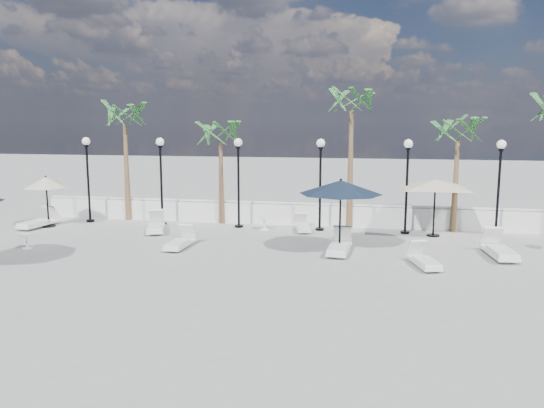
% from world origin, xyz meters
% --- Properties ---
extents(ground, '(100.00, 100.00, 0.00)m').
position_xyz_m(ground, '(0.00, 0.00, 0.00)').
color(ground, gray).
rests_on(ground, ground).
extents(balustrade, '(26.00, 0.30, 1.01)m').
position_xyz_m(balustrade, '(0.00, 7.50, 0.47)').
color(balustrade, silver).
rests_on(balustrade, ground).
extents(lamppost_0, '(0.36, 0.36, 3.84)m').
position_xyz_m(lamppost_0, '(-10.50, 6.50, 2.49)').
color(lamppost_0, black).
rests_on(lamppost_0, ground).
extents(lamppost_1, '(0.36, 0.36, 3.84)m').
position_xyz_m(lamppost_1, '(-7.00, 6.50, 2.49)').
color(lamppost_1, black).
rests_on(lamppost_1, ground).
extents(lamppost_2, '(0.36, 0.36, 3.84)m').
position_xyz_m(lamppost_2, '(-3.50, 6.50, 2.49)').
color(lamppost_2, black).
rests_on(lamppost_2, ground).
extents(lamppost_3, '(0.36, 0.36, 3.84)m').
position_xyz_m(lamppost_3, '(0.00, 6.50, 2.49)').
color(lamppost_3, black).
rests_on(lamppost_3, ground).
extents(lamppost_4, '(0.36, 0.36, 3.84)m').
position_xyz_m(lamppost_4, '(3.50, 6.50, 2.49)').
color(lamppost_4, black).
rests_on(lamppost_4, ground).
extents(lamppost_5, '(0.36, 0.36, 3.84)m').
position_xyz_m(lamppost_5, '(7.00, 6.50, 2.49)').
color(lamppost_5, black).
rests_on(lamppost_5, ground).
extents(palm_0, '(2.60, 2.60, 5.50)m').
position_xyz_m(palm_0, '(-9.00, 7.30, 4.53)').
color(palm_0, brown).
rests_on(palm_0, ground).
extents(palm_1, '(2.60, 2.60, 4.70)m').
position_xyz_m(palm_1, '(-4.50, 7.30, 3.75)').
color(palm_1, brown).
rests_on(palm_1, ground).
extents(palm_2, '(2.60, 2.60, 6.10)m').
position_xyz_m(palm_2, '(1.20, 7.30, 5.12)').
color(palm_2, brown).
rests_on(palm_2, ground).
extents(palm_3, '(2.60, 2.60, 4.90)m').
position_xyz_m(palm_3, '(5.50, 7.30, 3.95)').
color(palm_3, brown).
rests_on(palm_3, ground).
extents(lounger_0, '(0.94, 2.07, 0.75)m').
position_xyz_m(lounger_0, '(-12.00, 4.87, 0.25)').
color(lounger_0, white).
rests_on(lounger_0, ground).
extents(lounger_1, '(0.66, 1.85, 0.69)m').
position_xyz_m(lounger_1, '(-4.67, 2.42, 0.23)').
color(lounger_1, white).
rests_on(lounger_1, ground).
extents(lounger_2, '(0.93, 1.73, 0.62)m').
position_xyz_m(lounger_2, '(-0.69, 6.22, 0.21)').
color(lounger_2, white).
rests_on(lounger_2, ground).
extents(lounger_3, '(1.28, 2.11, 0.75)m').
position_xyz_m(lounger_3, '(-6.65, 4.93, 0.25)').
color(lounger_3, white).
rests_on(lounger_3, ground).
extents(lounger_4, '(0.81, 2.08, 0.76)m').
position_xyz_m(lounger_4, '(1.06, 2.71, 0.26)').
color(lounger_4, white).
rests_on(lounger_4, ground).
extents(lounger_5, '(0.92, 2.22, 0.81)m').
position_xyz_m(lounger_5, '(6.38, 3.14, 0.27)').
color(lounger_5, white).
rests_on(lounger_5, ground).
extents(lounger_7, '(1.02, 1.85, 0.66)m').
position_xyz_m(lounger_7, '(3.78, 1.46, 0.22)').
color(lounger_7, white).
rests_on(lounger_7, ground).
extents(side_table_0, '(0.51, 0.51, 0.49)m').
position_xyz_m(side_table_0, '(-10.12, 1.37, 0.30)').
color(side_table_0, white).
rests_on(side_table_0, ground).
extents(side_table_1, '(0.52, 0.52, 0.50)m').
position_xyz_m(side_table_1, '(-2.32, 6.20, 0.30)').
color(side_table_1, white).
rests_on(side_table_1, ground).
extents(parasol_navy_mid, '(2.91, 2.91, 2.60)m').
position_xyz_m(parasol_navy_mid, '(1.05, 2.87, 2.29)').
color(parasol_navy_mid, black).
rests_on(parasol_navy_mid, ground).
extents(parasol_cream_sq_a, '(4.98, 4.98, 2.44)m').
position_xyz_m(parasol_cream_sq_a, '(4.58, 6.20, 2.26)').
color(parasol_cream_sq_a, black).
rests_on(parasol_cream_sq_a, ground).
extents(parasol_cream_small, '(1.82, 1.82, 2.24)m').
position_xyz_m(parasol_cream_small, '(-11.68, 5.11, 1.91)').
color(parasol_cream_small, black).
rests_on(parasol_cream_small, ground).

